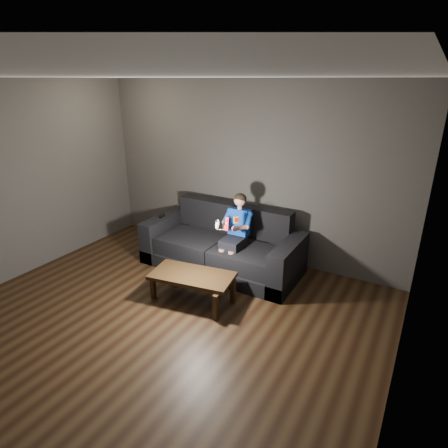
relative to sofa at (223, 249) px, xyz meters
The scene contains 10 objects.
floor 1.91m from the sofa, 87.96° to the right, with size 5.00×5.00×0.00m, color black.
back_wall 1.22m from the sofa, 83.80° to the left, with size 5.00×0.04×2.70m, color #3E3A36.
right_wall 3.35m from the sofa, 36.24° to the right, with size 0.04×5.00×2.70m, color #3E3A36.
ceiling 3.05m from the sofa, 87.96° to the right, with size 5.00×5.00×0.02m, color beige.
sofa is the anchor object (origin of this frame).
child 0.52m from the sofa, 15.21° to the right, with size 0.43×0.52×1.05m.
wii_remote_red 0.86m from the sofa, 53.91° to the right, with size 0.06×0.07×0.18m.
nunchuk_white 0.78m from the sofa, 67.43° to the right, with size 0.07×0.09×0.14m.
wii_remote_black 1.12m from the sofa, behind, with size 0.07×0.15×0.03m.
coffee_table 1.01m from the sofa, 82.12° to the right, with size 1.12×0.69×0.38m.
Camera 1 is at (2.51, -2.54, 2.69)m, focal length 30.00 mm.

